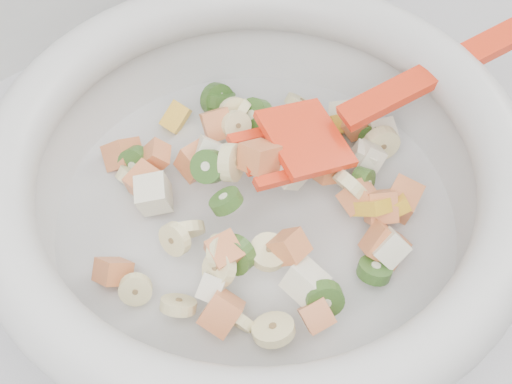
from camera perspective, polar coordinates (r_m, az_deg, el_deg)
mixing_bowl at (r=0.49m, az=0.08°, el=0.71°), size 0.46×0.37×0.11m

